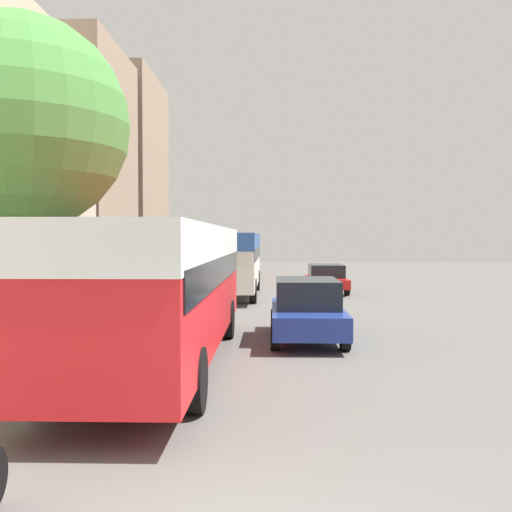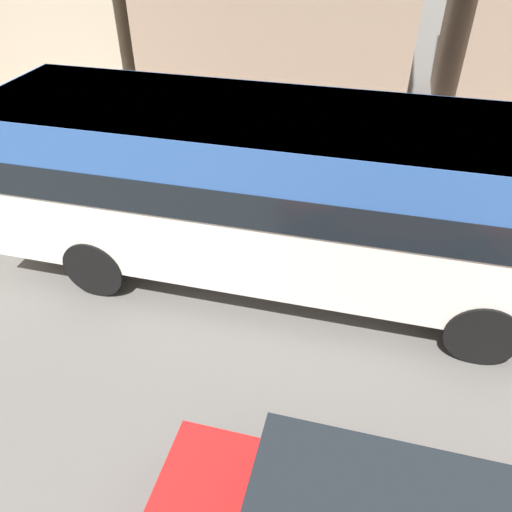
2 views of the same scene
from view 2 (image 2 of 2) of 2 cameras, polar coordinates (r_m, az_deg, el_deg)
name	(u,v)px [view 2 (image 2 of 2)]	position (r m, az deg, el deg)	size (l,w,h in m)	color
bus_following	(293,178)	(7.51, 4.20, 8.86)	(2.55, 9.38, 2.85)	silver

